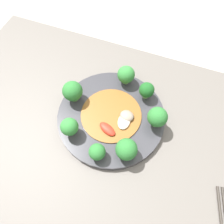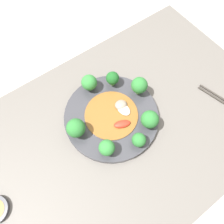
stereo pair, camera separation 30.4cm
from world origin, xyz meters
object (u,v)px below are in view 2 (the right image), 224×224
(broccoli_northeast, at_px, (112,78))
(broccoli_north, at_px, (89,83))
(broccoli_southeast, at_px, (150,119))
(broccoli_west, at_px, (76,128))
(plate, at_px, (112,116))
(broccoli_southwest, at_px, (107,148))
(stirfry_center, at_px, (116,113))
(broccoli_east, at_px, (139,85))
(broccoli_south, at_px, (139,140))

(broccoli_northeast, bearing_deg, broccoli_north, 157.10)
(broccoli_southeast, bearing_deg, broccoli_west, 151.86)
(plate, xyz_separation_m, broccoli_southwest, (-0.09, -0.09, 0.05))
(broccoli_southwest, xyz_separation_m, broccoli_north, (0.08, 0.22, -0.00))
(plate, xyz_separation_m, stirfry_center, (0.01, -0.00, 0.01))
(broccoli_east, distance_m, stirfry_center, 0.12)
(plate, xyz_separation_m, broccoli_southeast, (0.08, -0.10, 0.05))
(broccoli_southeast, relative_size, broccoli_north, 1.01)
(broccoli_southwest, relative_size, stirfry_center, 0.36)
(broccoli_south, xyz_separation_m, broccoli_southeast, (0.07, 0.03, 0.01))
(broccoli_east, bearing_deg, broccoli_northeast, 123.50)
(broccoli_west, relative_size, broccoli_east, 1.01)
(broccoli_southwest, height_order, broccoli_west, broccoli_west)
(plate, height_order, broccoli_west, broccoli_west)
(broccoli_southeast, height_order, broccoli_northeast, broccoli_southeast)
(plate, bearing_deg, broccoli_southeast, -51.79)
(broccoli_west, distance_m, broccoli_east, 0.25)
(broccoli_west, xyz_separation_m, broccoli_east, (0.25, 0.01, 0.00))
(broccoli_north, bearing_deg, broccoli_west, -137.21)
(broccoli_northeast, bearing_deg, plate, -126.74)
(broccoli_southwest, height_order, broccoli_east, broccoli_east)
(plate, bearing_deg, broccoli_southwest, -132.89)
(broccoli_west, bearing_deg, broccoli_north, 42.79)
(broccoli_east, xyz_separation_m, broccoli_north, (-0.13, 0.11, -0.01))
(broccoli_southeast, bearing_deg, broccoli_south, -155.48)
(broccoli_west, xyz_separation_m, broccoli_northeast, (0.20, 0.09, -0.01))
(plate, height_order, broccoli_north, broccoli_north)
(broccoli_east, bearing_deg, broccoli_southwest, -152.54)
(broccoli_southwest, bearing_deg, broccoli_west, 111.43)
(broccoli_southwest, distance_m, broccoli_north, 0.24)
(broccoli_southwest, distance_m, broccoli_northeast, 0.25)
(plate, distance_m, broccoli_east, 0.14)
(broccoli_southwest, bearing_deg, plate, 47.11)
(broccoli_north, bearing_deg, broccoli_southeast, -70.93)
(broccoli_south, relative_size, broccoli_west, 0.73)
(broccoli_northeast, xyz_separation_m, broccoli_north, (-0.07, 0.03, 0.00))
(broccoli_northeast, relative_size, broccoli_north, 0.91)
(broccoli_south, distance_m, broccoli_northeast, 0.23)
(broccoli_west, relative_size, broccoli_northeast, 1.22)
(broccoli_southwest, bearing_deg, broccoli_northeast, 50.12)
(plate, relative_size, broccoli_east, 4.40)
(broccoli_northeast, relative_size, stirfry_center, 0.33)
(broccoli_southeast, xyz_separation_m, stirfry_center, (-0.06, 0.09, -0.03))
(broccoli_west, xyz_separation_m, stirfry_center, (0.14, -0.02, -0.04))
(broccoli_southwest, relative_size, broccoli_south, 1.22)
(broccoli_southeast, bearing_deg, broccoli_northeast, 91.08)
(broccoli_north, bearing_deg, plate, -89.23)
(broccoli_north, height_order, stirfry_center, broccoli_north)
(broccoli_southwest, relative_size, broccoli_east, 0.90)
(broccoli_southeast, distance_m, broccoli_east, 0.12)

